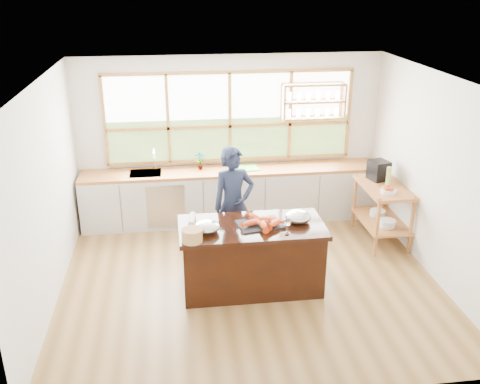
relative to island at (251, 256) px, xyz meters
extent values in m
plane|color=olive|center=(0.00, 0.20, -0.45)|extent=(5.00, 5.00, 0.00)
cube|color=silver|center=(0.00, 2.45, 0.90)|extent=(5.00, 0.02, 2.70)
cube|color=silver|center=(0.00, -2.05, 0.90)|extent=(5.00, 0.02, 2.70)
cube|color=silver|center=(-2.50, 0.20, 0.90)|extent=(0.02, 4.50, 2.70)
cube|color=silver|center=(2.50, 0.20, 0.90)|extent=(0.02, 4.50, 2.70)
cube|color=silver|center=(0.00, 0.20, 2.25)|extent=(5.00, 4.50, 0.02)
cube|color=#A87432|center=(0.00, 2.42, 1.25)|extent=(4.05, 0.06, 1.50)
cube|color=white|center=(0.00, 2.44, 1.59)|extent=(3.98, 0.01, 0.75)
cube|color=#2E5320|center=(0.00, 2.44, 0.87)|extent=(3.98, 0.01, 0.70)
cube|color=#A87432|center=(1.35, 2.31, 1.77)|extent=(1.00, 0.28, 0.03)
cube|color=#A87432|center=(1.35, 2.31, 1.50)|extent=(1.00, 0.28, 0.03)
cube|color=#A87432|center=(1.35, 2.31, 1.22)|extent=(1.00, 0.28, 0.03)
cube|color=#A87432|center=(0.85, 2.31, 1.50)|extent=(0.03, 0.28, 0.55)
cube|color=#A87432|center=(1.85, 2.31, 1.50)|extent=(0.03, 0.28, 0.55)
cube|color=beige|center=(0.00, 2.14, -0.03)|extent=(4.90, 0.62, 0.85)
cube|color=#ADAFB3|center=(-1.10, 1.82, -0.02)|extent=(0.60, 0.01, 0.72)
cube|color=#A15E2B|center=(0.00, 2.14, 0.42)|extent=(4.90, 0.62, 0.05)
cube|color=#ADAFB3|center=(-1.40, 2.14, 0.37)|extent=(0.50, 0.42, 0.16)
cube|color=#A15E2B|center=(2.45, 0.60, 0.00)|extent=(0.04, 0.04, 0.90)
cube|color=#A15E2B|center=(2.45, 1.60, 0.00)|extent=(0.04, 0.04, 0.90)
cube|color=#A15E2B|center=(1.93, 0.60, 0.00)|extent=(0.04, 0.04, 0.90)
cube|color=#A15E2B|center=(1.93, 1.60, 0.00)|extent=(0.04, 0.04, 0.90)
cube|color=#A15E2B|center=(2.19, 1.10, -0.13)|extent=(0.62, 1.10, 0.03)
cube|color=#A15E2B|center=(2.19, 1.10, 0.42)|extent=(0.62, 1.10, 0.05)
cylinder|color=silver|center=(2.19, 0.85, -0.07)|extent=(0.24, 0.24, 0.11)
cylinder|color=silver|center=(2.19, 1.25, -0.07)|extent=(0.24, 0.24, 0.09)
cube|color=black|center=(0.00, 0.00, -0.03)|extent=(1.77, 0.82, 0.84)
cube|color=black|center=(0.00, 0.00, 0.42)|extent=(1.85, 0.90, 0.06)
imported|color=#171E36|center=(-0.13, 0.82, 0.39)|extent=(0.70, 0.54, 1.68)
imported|color=slate|center=(-0.52, 2.20, 0.60)|extent=(0.16, 0.12, 0.30)
cube|color=#4FD144|center=(0.23, 2.14, 0.45)|extent=(0.42, 0.33, 0.01)
cube|color=black|center=(2.19, 1.38, 0.60)|extent=(0.33, 0.34, 0.30)
cylinder|color=#A2BB53|center=(2.24, 1.11, 0.59)|extent=(0.09, 0.09, 0.29)
cylinder|color=silver|center=(2.14, 0.83, 0.47)|extent=(0.23, 0.23, 0.05)
sphere|color=#AE3719|center=(2.19, 0.83, 0.52)|extent=(0.07, 0.07, 0.07)
sphere|color=#AE3719|center=(2.16, 0.87, 0.52)|extent=(0.07, 0.07, 0.07)
sphere|color=#AE3719|center=(2.10, 0.86, 0.52)|extent=(0.07, 0.07, 0.07)
sphere|color=#AE3719|center=(2.10, 0.80, 0.52)|extent=(0.07, 0.07, 0.07)
sphere|color=#AE3719|center=(2.16, 0.78, 0.52)|extent=(0.07, 0.07, 0.07)
cube|color=black|center=(0.10, 0.00, 0.45)|extent=(0.61, 0.49, 0.02)
ellipsoid|color=red|center=(-0.02, -0.05, 0.50)|extent=(0.23, 0.15, 0.08)
ellipsoid|color=red|center=(0.18, 0.02, 0.50)|extent=(0.23, 0.14, 0.08)
ellipsoid|color=red|center=(0.28, -0.10, 0.50)|extent=(0.21, 0.21, 0.08)
ellipsoid|color=red|center=(0.05, 0.12, 0.50)|extent=(0.18, 0.23, 0.08)
ellipsoid|color=red|center=(0.12, -0.14, 0.50)|extent=(0.11, 0.22, 0.08)
ellipsoid|color=#ADAFB3|center=(-0.58, -0.11, 0.51)|extent=(0.32, 0.32, 0.15)
ellipsoid|color=#ADAFB3|center=(0.60, 0.03, 0.52)|extent=(0.33, 0.33, 0.16)
cylinder|color=white|center=(0.39, -0.31, 0.45)|extent=(0.06, 0.06, 0.01)
cylinder|color=white|center=(0.39, -0.31, 0.52)|extent=(0.01, 0.01, 0.13)
ellipsoid|color=white|center=(0.39, -0.31, 0.62)|extent=(0.08, 0.08, 0.10)
cylinder|color=#AD8750|center=(-0.77, -0.34, 0.53)|extent=(0.25, 0.25, 0.16)
cylinder|color=white|center=(-0.74, 0.20, 0.49)|extent=(0.12, 0.31, 0.08)
camera|label=1|loc=(-0.94, -6.04, 3.38)|focal=40.00mm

